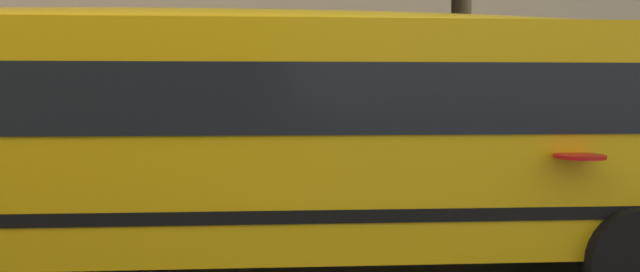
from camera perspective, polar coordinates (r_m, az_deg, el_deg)
ground_plane at (r=8.83m, az=14.68°, el=-8.67°), size 400.00×400.00×0.00m
sidewalk_far at (r=15.54m, az=5.52°, el=-3.03°), size 120.00×3.00×0.01m
lane_centreline at (r=8.83m, az=14.68°, el=-8.65°), size 110.00×0.16×0.01m
school_bus at (r=6.31m, az=-9.29°, el=1.08°), size 12.15×3.11×2.70m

